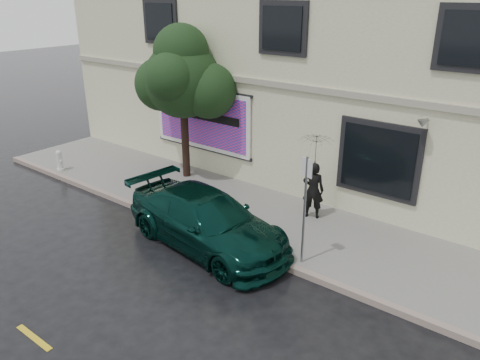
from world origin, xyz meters
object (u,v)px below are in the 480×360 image
Objects in this scene: car at (207,221)px; pedestrian at (313,190)px; street_tree at (182,81)px; fire_hydrant at (60,160)px.

pedestrian is at bearing -19.76° from car.
pedestrian is at bearing -1.51° from street_tree.
street_tree is 6.12× the size of fire_hydrant.
fire_hydrant is at bearing -149.00° from street_tree.
street_tree is 5.52m from fire_hydrant.
street_tree is at bearing -22.15° from pedestrian.
street_tree is at bearing 57.69° from car.
street_tree is (-3.61, 3.00, 2.76)m from car.
pedestrian is 5.66m from street_tree.
car is 3.23m from pedestrian.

